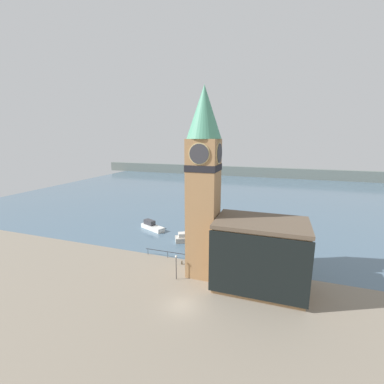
{
  "coord_description": "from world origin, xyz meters",
  "views": [
    {
      "loc": [
        10.05,
        -25.73,
        19.97
      ],
      "look_at": [
        -0.85,
        6.13,
        12.85
      ],
      "focal_mm": 24.0,
      "sensor_mm": 36.0,
      "label": 1
    }
  ],
  "objects_px": {
    "boat_far": "(152,226)",
    "mooring_bollard_near": "(182,262)",
    "pier_building": "(260,254)",
    "boat_near": "(189,238)",
    "clock_tower": "(204,180)",
    "lamp_post": "(176,263)"
  },
  "relations": [
    {
      "from": "pier_building",
      "to": "lamp_post",
      "type": "relative_size",
      "value": 3.25
    },
    {
      "from": "pier_building",
      "to": "boat_far",
      "type": "xyz_separation_m",
      "value": [
        -24.33,
        15.47,
        -4.01
      ]
    },
    {
      "from": "clock_tower",
      "to": "pier_building",
      "type": "distance_m",
      "value": 12.58
    },
    {
      "from": "pier_building",
      "to": "boat_near",
      "type": "xyz_separation_m",
      "value": [
        -14.16,
        11.74,
        -4.04
      ]
    },
    {
      "from": "mooring_bollard_near",
      "to": "boat_near",
      "type": "bearing_deg",
      "value": 102.06
    },
    {
      "from": "boat_near",
      "to": "lamp_post",
      "type": "xyz_separation_m",
      "value": [
        2.86,
        -13.7,
        1.92
      ]
    },
    {
      "from": "lamp_post",
      "to": "mooring_bollard_near",
      "type": "bearing_deg",
      "value": 101.28
    },
    {
      "from": "boat_far",
      "to": "mooring_bollard_near",
      "type": "bearing_deg",
      "value": -22.52
    },
    {
      "from": "clock_tower",
      "to": "lamp_post",
      "type": "bearing_deg",
      "value": -137.61
    },
    {
      "from": "pier_building",
      "to": "mooring_bollard_near",
      "type": "distance_m",
      "value": 13.17
    },
    {
      "from": "clock_tower",
      "to": "boat_near",
      "type": "relative_size",
      "value": 4.34
    },
    {
      "from": "clock_tower",
      "to": "boat_far",
      "type": "bearing_deg",
      "value": 137.93
    },
    {
      "from": "clock_tower",
      "to": "lamp_post",
      "type": "relative_size",
      "value": 7.25
    },
    {
      "from": "boat_near",
      "to": "boat_far",
      "type": "height_order",
      "value": "boat_far"
    },
    {
      "from": "clock_tower",
      "to": "boat_far",
      "type": "xyz_separation_m",
      "value": [
        -16.15,
        14.58,
        -13.53
      ]
    },
    {
      "from": "mooring_bollard_near",
      "to": "lamp_post",
      "type": "distance_m",
      "value": 5.05
    },
    {
      "from": "boat_near",
      "to": "boat_far",
      "type": "distance_m",
      "value": 10.83
    },
    {
      "from": "clock_tower",
      "to": "boat_near",
      "type": "xyz_separation_m",
      "value": [
        -5.98,
        10.85,
        -13.56
      ]
    },
    {
      "from": "pier_building",
      "to": "boat_far",
      "type": "distance_m",
      "value": 29.11
    },
    {
      "from": "pier_building",
      "to": "boat_near",
      "type": "distance_m",
      "value": 18.83
    },
    {
      "from": "mooring_bollard_near",
      "to": "lamp_post",
      "type": "relative_size",
      "value": 0.17
    },
    {
      "from": "boat_near",
      "to": "pier_building",
      "type": "bearing_deg",
      "value": -66.69
    }
  ]
}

